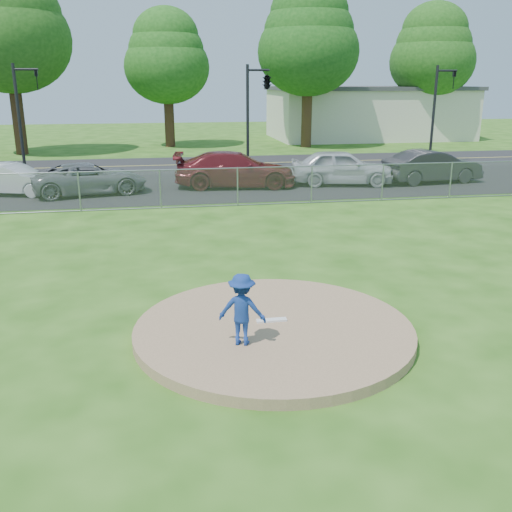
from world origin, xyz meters
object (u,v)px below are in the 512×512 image
at_px(tree_right, 309,38).
at_px(traffic_signal_left, 23,109).
at_px(traffic_signal_center, 265,83).
at_px(parked_car_pearl, 341,167).
at_px(tree_far_right, 433,50).
at_px(commercial_building, 368,112).
at_px(tree_center, 167,56).
at_px(parked_car_white, 12,179).
at_px(tree_left, 7,23).
at_px(parked_car_charcoal, 432,166).
at_px(traffic_cone, 58,188).
at_px(parked_car_gray, 90,179).
at_px(parked_car_darkred, 235,169).
at_px(traffic_signal_right, 438,106).
at_px(pitcher, 242,309).

height_order(tree_right, traffic_signal_left, tree_right).
height_order(traffic_signal_center, parked_car_pearl, traffic_signal_center).
bearing_deg(tree_far_right, commercial_building, 143.13).
xyz_separation_m(commercial_building, tree_center, (-17.00, -4.00, 4.31)).
bearing_deg(parked_car_white, traffic_signal_left, 21.31).
bearing_deg(tree_far_right, parked_car_white, -145.96).
relative_size(tree_left, parked_car_charcoal, 2.65).
bearing_deg(parked_car_white, traffic_signal_center, -47.00).
xyz_separation_m(traffic_signal_left, parked_car_pearl, (15.28, -6.07, -2.53)).
relative_size(traffic_cone, parked_car_gray, 0.14).
bearing_deg(parked_car_charcoal, parked_car_gray, 83.90).
bearing_deg(tree_far_right, parked_car_darkred, -134.52).
bearing_deg(parked_car_darkred, tree_left, 46.35).
distance_m(traffic_signal_right, parked_car_charcoal, 7.49).
bearing_deg(tree_center, tree_right, -11.31).
bearing_deg(tree_center, traffic_cone, -105.83).
bearing_deg(traffic_signal_left, parked_car_charcoal, -17.54).
xyz_separation_m(commercial_building, pitcher, (-16.72, -38.68, -1.30)).
relative_size(tree_left, tree_far_right, 1.17).
bearing_deg(parked_car_pearl, traffic_signal_left, 78.73).
distance_m(pitcher, traffic_cone, 16.95).
xyz_separation_m(tree_left, tree_far_right, (31.00, 4.00, -1.18)).
distance_m(tree_far_right, pitcher, 41.72).
distance_m(pitcher, parked_car_pearl, 18.12).
bearing_deg(tree_center, parked_car_darkred, -82.09).
xyz_separation_m(tree_center, tree_right, (10.00, -2.00, 1.18)).
height_order(traffic_signal_right, parked_car_white, traffic_signal_right).
xyz_separation_m(tree_far_right, pitcher, (-20.72, -35.68, -6.20)).
bearing_deg(parked_car_gray, traffic_signal_center, -67.10).
height_order(traffic_signal_center, parked_car_gray, traffic_signal_center).
relative_size(tree_center, parked_car_gray, 2.03).
relative_size(commercial_building, parked_car_white, 4.05).
bearing_deg(parked_car_charcoal, pitcher, 137.54).
xyz_separation_m(traffic_cone, parked_car_pearl, (12.82, 0.61, 0.50)).
relative_size(traffic_signal_left, parked_car_charcoal, 1.19).
distance_m(traffic_signal_left, traffic_cone, 7.73).
relative_size(tree_left, pitcher, 9.49).
xyz_separation_m(parked_car_gray, parked_car_darkred, (6.47, 0.64, 0.14)).
bearing_deg(pitcher, traffic_cone, -51.55).
height_order(tree_far_right, pitcher, tree_far_right).
xyz_separation_m(parked_car_gray, parked_car_charcoal, (16.02, 0.22, 0.10)).
xyz_separation_m(tree_left, traffic_cone, (4.70, -15.68, -7.90)).
bearing_deg(traffic_signal_right, parked_car_gray, -161.39).
bearing_deg(parked_car_gray, commercial_building, -56.00).
distance_m(traffic_signal_center, pitcher, 23.46).
relative_size(tree_far_right, traffic_signal_right, 1.92).
bearing_deg(pitcher, tree_left, -52.79).
relative_size(tree_far_right, parked_car_pearl, 2.21).
xyz_separation_m(tree_center, traffic_cone, (-5.30, -18.68, -6.13)).
distance_m(traffic_signal_right, traffic_cone, 21.80).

